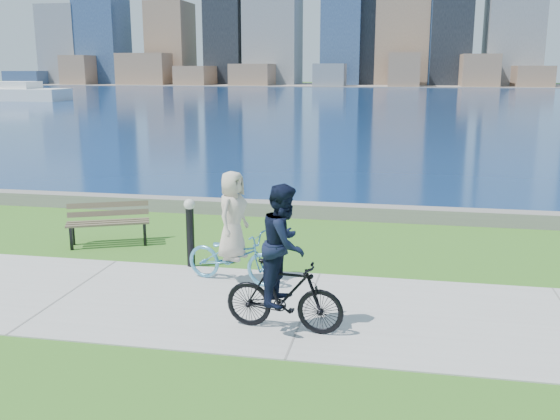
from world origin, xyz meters
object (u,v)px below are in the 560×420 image
(bollard_lamp, at_px, (190,228))
(cyclist_man, at_px, (284,270))
(park_bench, at_px, (108,220))
(cyclist_woman, at_px, (233,241))

(bollard_lamp, height_order, cyclist_man, cyclist_man)
(park_bench, height_order, cyclist_man, cyclist_man)
(bollard_lamp, distance_m, cyclist_man, 3.44)
(park_bench, height_order, cyclist_woman, cyclist_woman)
(park_bench, xyz_separation_m, cyclist_woman, (3.25, -1.87, 0.21))
(bollard_lamp, distance_m, cyclist_woman, 1.24)
(park_bench, distance_m, cyclist_woman, 3.76)
(park_bench, xyz_separation_m, bollard_lamp, (2.23, -1.16, 0.22))
(bollard_lamp, bearing_deg, cyclist_man, -48.58)
(cyclist_woman, height_order, cyclist_man, cyclist_man)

